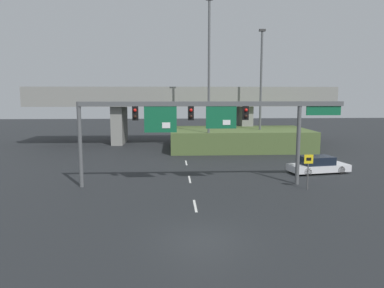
{
  "coord_description": "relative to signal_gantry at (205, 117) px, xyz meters",
  "views": [
    {
      "loc": [
        -1.29,
        -15.89,
        6.41
      ],
      "look_at": [
        0.0,
        8.21,
        3.13
      ],
      "focal_mm": 35.0,
      "sensor_mm": 36.0,
      "label": 1
    }
  ],
  "objects": [
    {
      "name": "overpass_bridge",
      "position": [
        -0.97,
        23.26,
        0.29
      ],
      "size": [
        38.15,
        7.37,
        7.2
      ],
      "color": "gray",
      "rests_on": "ground"
    },
    {
      "name": "signal_gantry",
      "position": [
        0.0,
        0.0,
        0.0
      ],
      "size": [
        18.28,
        0.44,
        5.86
      ],
      "color": "#515456",
      "rests_on": "ground"
    },
    {
      "name": "highway_light_pole_far",
      "position": [
        1.54,
        13.09,
        3.49
      ],
      "size": [
        0.7,
        0.36,
        15.85
      ],
      "color": "#515456",
      "rests_on": "ground"
    },
    {
      "name": "parked_sedan_near_right",
      "position": [
        9.54,
        3.68,
        -4.17
      ],
      "size": [
        5.04,
        2.71,
        1.37
      ],
      "rotation": [
        0.0,
        0.0,
        0.18
      ],
      "color": "silver",
      "rests_on": "ground"
    },
    {
      "name": "lane_markings",
      "position": [
        -0.97,
        5.29,
        -4.81
      ],
      "size": [
        0.14,
        22.51,
        0.01
      ],
      "color": "silver",
      "rests_on": "ground"
    },
    {
      "name": "highway_light_pole_near",
      "position": [
        7.7,
        16.28,
        2.26
      ],
      "size": [
        0.7,
        0.36,
        13.39
      ],
      "color": "#515456",
      "rests_on": "ground"
    },
    {
      "name": "ground_plane",
      "position": [
        -0.97,
        -9.64,
        -4.81
      ],
      "size": [
        160.0,
        160.0,
        0.0
      ],
      "primitive_type": "plane",
      "color": "black"
    },
    {
      "name": "speed_limit_sign",
      "position": [
        6.78,
        -1.54,
        -3.22
      ],
      "size": [
        0.6,
        0.11,
        2.44
      ],
      "color": "#4C4C4C",
      "rests_on": "ground"
    },
    {
      "name": "grass_embankment",
      "position": [
        5.47,
        17.14,
        -3.65
      ],
      "size": [
        15.76,
        8.88,
        2.33
      ],
      "color": "#4C6033",
      "rests_on": "ground"
    }
  ]
}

